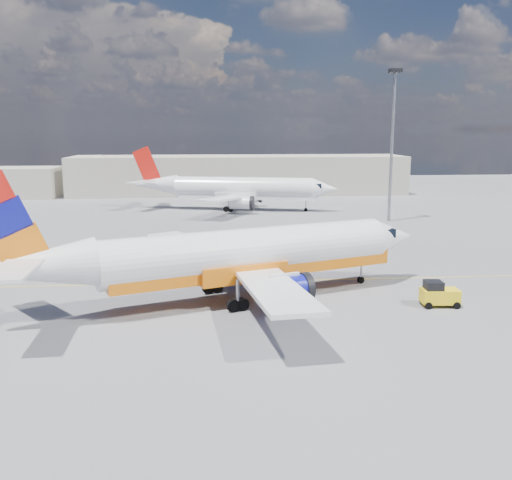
{
  "coord_description": "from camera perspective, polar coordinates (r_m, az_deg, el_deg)",
  "views": [
    {
      "loc": [
        -1.69,
        -46.72,
        13.53
      ],
      "look_at": [
        2.68,
        4.63,
        3.5
      ],
      "focal_mm": 40.0,
      "sensor_mm": 36.0,
      "label": 1
    }
  ],
  "objects": [
    {
      "name": "floodlight_mast",
      "position": [
        86.67,
        13.49,
        10.5
      ],
      "size": [
        1.61,
        1.61,
        22.03
      ],
      "color": "gray",
      "rests_on": "ground"
    },
    {
      "name": "second_jet",
      "position": [
        97.0,
        -1.91,
        5.11
      ],
      "size": [
        35.5,
        27.18,
        10.72
      ],
      "rotation": [
        0.0,
        0.0,
        -0.24
      ],
      "color": "white",
      "rests_on": "ground"
    },
    {
      "name": "terminal_main",
      "position": [
        122.28,
        -1.72,
        6.54
      ],
      "size": [
        70.0,
        14.0,
        8.0
      ],
      "primitive_type": "cube",
      "color": "#ABA493",
      "rests_on": "ground"
    },
    {
      "name": "gse_tug",
      "position": [
        46.59,
        17.8,
        -5.19
      ],
      "size": [
        2.93,
        1.92,
        2.02
      ],
      "rotation": [
        0.0,
        0.0,
        -0.06
      ],
      "color": "black",
      "rests_on": "ground"
    },
    {
      "name": "taxi_line",
      "position": [
        51.56,
        -2.82,
        -4.21
      ],
      "size": [
        70.0,
        0.15,
        0.01
      ],
      "primitive_type": "cube",
      "color": "yellow",
      "rests_on": "ground"
    },
    {
      "name": "ground",
      "position": [
        48.67,
        -2.69,
        -5.14
      ],
      "size": [
        240.0,
        240.0,
        0.0
      ],
      "primitive_type": "plane",
      "color": "#5A5A5E",
      "rests_on": "ground"
    },
    {
      "name": "main_jet",
      "position": [
        45.19,
        -1.99,
        -1.57
      ],
      "size": [
        36.31,
        27.49,
        11.08
      ],
      "rotation": [
        0.0,
        0.0,
        0.36
      ],
      "color": "white",
      "rests_on": "ground"
    },
    {
      "name": "traffic_cone",
      "position": [
        51.62,
        -13.96,
        -4.24
      ],
      "size": [
        0.35,
        0.35,
        0.5
      ],
      "color": "white",
      "rests_on": "ground"
    }
  ]
}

